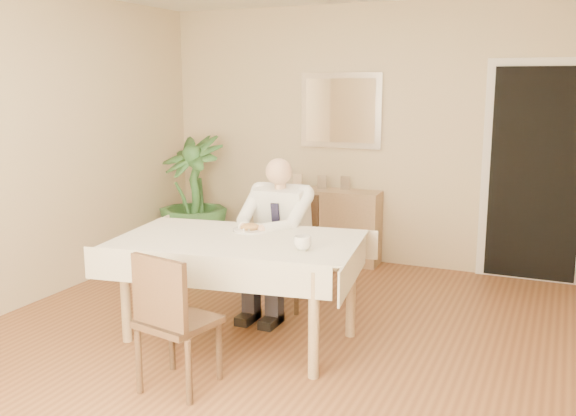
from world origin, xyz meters
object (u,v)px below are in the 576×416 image
at_px(chair_near, 171,315).
at_px(coffee_mug, 303,243).
at_px(sideboard, 334,226).
at_px(potted_palm, 193,197).
at_px(seated_man, 274,229).
at_px(dining_table, 239,250).
at_px(chair_far, 289,243).

distance_m(chair_near, coffee_mug, 0.98).
distance_m(sideboard, potted_palm, 1.53).
bearing_deg(seated_man, chair_near, -89.51).
bearing_deg(dining_table, potted_palm, 121.64).
bearing_deg(chair_far, sideboard, 85.27).
xyz_separation_m(coffee_mug, potted_palm, (-2.05, 1.93, -0.16)).
xyz_separation_m(chair_near, potted_palm, (-1.53, 2.70, 0.16)).
bearing_deg(chair_far, dining_table, -97.61).
height_order(chair_far, sideboard, chair_far).
distance_m(coffee_mug, sideboard, 2.43).
height_order(seated_man, potted_palm, potted_palm).
bearing_deg(coffee_mug, sideboard, 104.59).
bearing_deg(chair_near, potted_palm, 130.92).
bearing_deg(chair_far, chair_near, -97.20).
height_order(sideboard, potted_palm, potted_palm).
bearing_deg(chair_near, dining_table, 102.20).
bearing_deg(chair_far, coffee_mug, -69.28).
xyz_separation_m(seated_man, coffee_mug, (0.54, -0.71, 0.11)).
bearing_deg(chair_near, seated_man, 101.86).
height_order(chair_far, chair_near, chair_far).
relative_size(dining_table, sideboard, 1.98).
relative_size(dining_table, seated_man, 1.49).
relative_size(chair_near, coffee_mug, 7.33).
xyz_separation_m(seated_man, sideboard, (-0.07, 1.61, -0.32)).
distance_m(chair_far, chair_near, 1.76).
xyz_separation_m(chair_far, seated_man, (-0.00, -0.29, 0.18)).
relative_size(sideboard, potted_palm, 0.73).
distance_m(dining_table, chair_near, 0.90).
bearing_deg(coffee_mug, dining_table, 168.07).
bearing_deg(potted_palm, chair_far, -31.68).
relative_size(chair_far, coffee_mug, 7.73).
bearing_deg(potted_palm, coffee_mug, -43.24).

